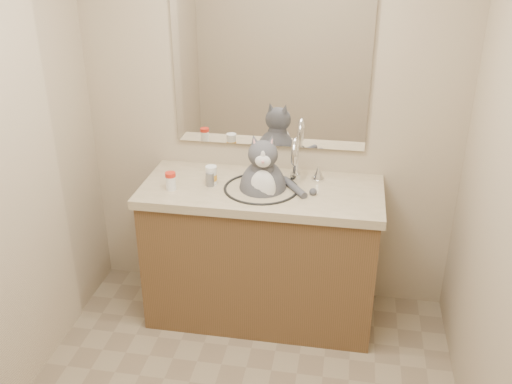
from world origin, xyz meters
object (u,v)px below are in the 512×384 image
(cat, at_px, (263,186))
(pill_bottle_orange, at_px, (211,176))
(pill_bottle_redcap, at_px, (171,181))
(grey_canister, at_px, (210,179))

(cat, bearing_deg, pill_bottle_orange, 170.74)
(pill_bottle_redcap, bearing_deg, pill_bottle_orange, 26.92)
(cat, distance_m, grey_canister, 0.30)
(grey_canister, bearing_deg, pill_bottle_redcap, -157.01)
(pill_bottle_orange, bearing_deg, grey_canister, -98.22)
(cat, height_order, grey_canister, cat)
(cat, relative_size, pill_bottle_redcap, 5.25)
(pill_bottle_redcap, xyz_separation_m, grey_canister, (0.20, 0.08, -0.01))
(cat, height_order, pill_bottle_orange, cat)
(cat, xyz_separation_m, pill_bottle_redcap, (-0.50, -0.10, 0.04))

